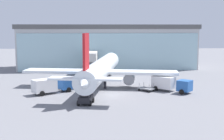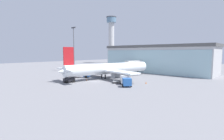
% 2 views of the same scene
% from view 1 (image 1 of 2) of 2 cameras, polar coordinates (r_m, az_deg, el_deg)
% --- Properties ---
extents(ground, '(240.00, 240.00, 0.00)m').
position_cam_1_polar(ground, '(54.10, 0.06, -4.55)').
color(ground, slate).
extents(terminal_building, '(50.58, 16.97, 12.36)m').
position_cam_1_polar(terminal_building, '(89.67, -0.84, 4.34)').
color(terminal_building, '#B6B6B6').
rests_on(terminal_building, ground).
extents(jet_bridge, '(2.77, 13.36, 5.49)m').
position_cam_1_polar(jet_bridge, '(80.42, -3.49, 2.46)').
color(jet_bridge, silver).
rests_on(jet_bridge, ground).
extents(airplane, '(29.93, 36.94, 10.73)m').
position_cam_1_polar(airplane, '(61.24, -2.06, 0.12)').
color(airplane, white).
rests_on(airplane, ground).
extents(catering_truck, '(7.19, 6.08, 2.65)m').
position_cam_1_polar(catering_truck, '(56.03, -11.01, -2.74)').
color(catering_truck, '#2659A5').
rests_on(catering_truck, ground).
extents(fuel_truck, '(7.00, 6.39, 2.65)m').
position_cam_1_polar(fuel_truck, '(57.58, 10.58, -2.44)').
color(fuel_truck, '#2659A5').
rests_on(fuel_truck, ground).
extents(baggage_cart, '(3.12, 3.10, 1.50)m').
position_cam_1_polar(baggage_cart, '(57.37, 6.31, -3.38)').
color(baggage_cart, gray).
rests_on(baggage_cart, ground).
extents(pushback_tug, '(2.60, 3.44, 2.30)m').
position_cam_1_polar(pushback_tug, '(47.49, -4.86, -5.12)').
color(pushback_tug, black).
rests_on(pushback_tug, ground).
extents(safety_cone_nose, '(0.36, 0.36, 0.55)m').
position_cam_1_polar(safety_cone_nose, '(53.63, -3.66, -4.38)').
color(safety_cone_nose, orange).
rests_on(safety_cone_nose, ground).
extents(safety_cone_wingtip, '(0.36, 0.36, 0.55)m').
position_cam_1_polar(safety_cone_wingtip, '(64.23, 11.85, -2.50)').
color(safety_cone_wingtip, orange).
rests_on(safety_cone_wingtip, ground).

